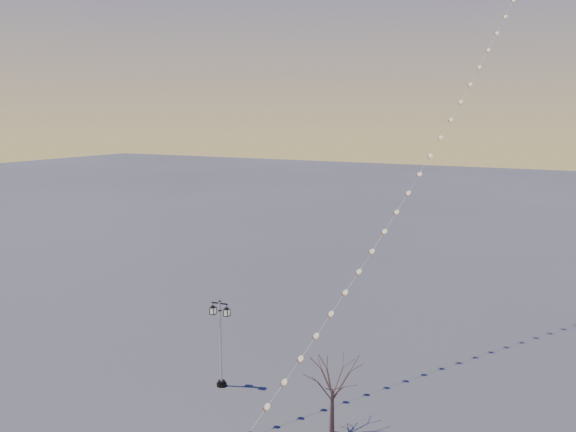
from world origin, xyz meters
The scene contains 4 objects.
ground centered at (0.00, 0.00, 0.00)m, with size 300.00×300.00×0.00m, color #454545.
street_lamp centered at (-1.51, 1.99, 2.75)m, with size 1.25×0.55×4.96m.
bare_tree centered at (5.71, 0.53, 2.68)m, with size 2.33×2.33×3.86m.
kite_train centered at (8.50, 17.71, 20.11)m, with size 12.78×39.05×40.40m.
Camera 1 is at (14.79, -21.52, 14.67)m, focal length 34.38 mm.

